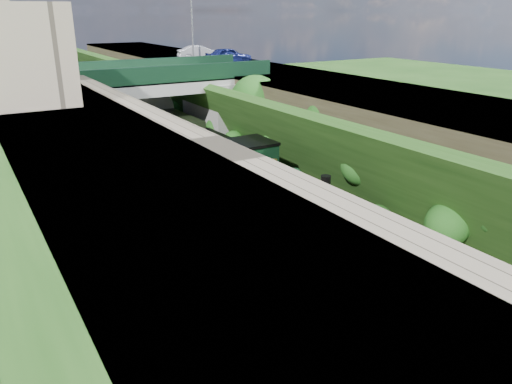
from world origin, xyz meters
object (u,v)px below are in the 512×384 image
locomotive (275,194)px  tender (211,164)px  tree (256,103)px  car_silver (200,53)px  lamppost (192,24)px  road_bridge (161,106)px  car_blue (229,56)px

locomotive → tender: (-0.00, 7.36, -0.27)m
tree → car_silver: size_ratio=1.58×
lamppost → car_silver: 3.20m
road_bridge → lamppost: (6.35, 7.97, 5.49)m
road_bridge → tree: 7.23m
lamppost → car_blue: size_ratio=1.45×
tree → lamppost: bearing=84.0°
car_silver → lamppost: bearing=149.3°
road_bridge → lamppost: bearing=51.5°
car_blue → car_silver: 4.32m
tree → car_silver: 14.94m
tree → road_bridge: bearing=133.6°
road_bridge → lamppost: lamppost is taller
car_blue → tender: bearing=149.8°
lamppost → tender: size_ratio=1.00×
tree → tender: tree is taller
tree → locomotive: bearing=-115.6°
road_bridge → car_silver: (7.61, 9.30, 2.86)m
road_bridge → car_silver: size_ratio=3.84×
car_silver → tender: bearing=169.2°
car_blue → lamppost: bearing=37.2°
tree → car_blue: bearing=71.6°
locomotive → road_bridge: bearing=91.0°
road_bridge → car_blue: 10.20m
tree → car_silver: bearing=79.7°
car_silver → locomotive: (-7.35, -24.36, -5.04)m
car_blue → tender: size_ratio=0.69×
car_blue → locomotive: car_blue is taller
car_silver → locomotive: size_ratio=0.41×
road_bridge → tree: (4.97, -5.22, 0.57)m
tree → tender: (-4.71, -2.47, -3.03)m
road_bridge → lamppost: size_ratio=2.67×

